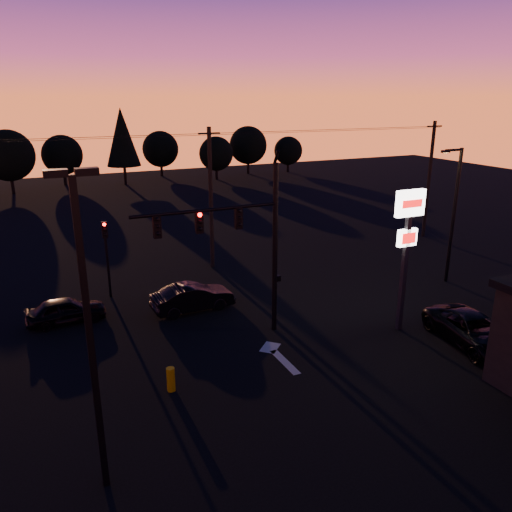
{
  "coord_description": "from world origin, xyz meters",
  "views": [
    {
      "loc": [
        -8.49,
        -15.53,
        10.77
      ],
      "look_at": [
        1.0,
        5.0,
        3.5
      ],
      "focal_mm": 35.0,
      "sensor_mm": 36.0,
      "label": 1
    }
  ],
  "objects_px": {
    "secondary_signal": "(106,248)",
    "bollard": "(171,379)",
    "pylon_sign": "(408,231)",
    "car_left": "(66,310)",
    "streetlight": "(453,210)",
    "car_mid": "(193,297)",
    "traffic_signal_mast": "(243,235)",
    "suv_parked": "(474,330)",
    "parking_lot_light": "(88,319)"
  },
  "relations": [
    {
      "from": "pylon_sign",
      "to": "bollard",
      "type": "height_order",
      "value": "pylon_sign"
    },
    {
      "from": "streetlight",
      "to": "car_mid",
      "type": "relative_size",
      "value": 1.86
    },
    {
      "from": "pylon_sign",
      "to": "streetlight",
      "type": "distance_m",
      "value": 8.0
    },
    {
      "from": "traffic_signal_mast",
      "to": "car_mid",
      "type": "distance_m",
      "value": 5.85
    },
    {
      "from": "traffic_signal_mast",
      "to": "secondary_signal",
      "type": "height_order",
      "value": "traffic_signal_mast"
    },
    {
      "from": "car_mid",
      "to": "secondary_signal",
      "type": "bearing_deg",
      "value": 42.11
    },
    {
      "from": "parking_lot_light",
      "to": "streetlight",
      "type": "distance_m",
      "value": 23.05
    },
    {
      "from": "secondary_signal",
      "to": "suv_parked",
      "type": "relative_size",
      "value": 0.86
    },
    {
      "from": "bollard",
      "to": "car_left",
      "type": "relative_size",
      "value": 0.25
    },
    {
      "from": "car_left",
      "to": "pylon_sign",
      "type": "bearing_deg",
      "value": -118.84
    },
    {
      "from": "traffic_signal_mast",
      "to": "car_left",
      "type": "bearing_deg",
      "value": 145.84
    },
    {
      "from": "bollard",
      "to": "car_left",
      "type": "distance_m",
      "value": 8.66
    },
    {
      "from": "pylon_sign",
      "to": "parking_lot_light",
      "type": "bearing_deg",
      "value": -162.77
    },
    {
      "from": "pylon_sign",
      "to": "streetlight",
      "type": "height_order",
      "value": "streetlight"
    },
    {
      "from": "pylon_sign",
      "to": "car_left",
      "type": "height_order",
      "value": "pylon_sign"
    },
    {
      "from": "bollard",
      "to": "traffic_signal_mast",
      "type": "bearing_deg",
      "value": 35.08
    },
    {
      "from": "parking_lot_light",
      "to": "streetlight",
      "type": "height_order",
      "value": "parking_lot_light"
    },
    {
      "from": "secondary_signal",
      "to": "suv_parked",
      "type": "bearing_deg",
      "value": -42.2
    },
    {
      "from": "traffic_signal_mast",
      "to": "streetlight",
      "type": "xyz_separation_m",
      "value": [
        14.01,
        1.51,
        -0.52
      ]
    },
    {
      "from": "streetlight",
      "to": "car_mid",
      "type": "height_order",
      "value": "streetlight"
    },
    {
      "from": "streetlight",
      "to": "car_left",
      "type": "xyz_separation_m",
      "value": [
        -21.43,
        3.53,
        -3.77
      ]
    },
    {
      "from": "pylon_sign",
      "to": "suv_parked",
      "type": "distance_m",
      "value": 5.36
    },
    {
      "from": "pylon_sign",
      "to": "car_left",
      "type": "relative_size",
      "value": 1.79
    },
    {
      "from": "secondary_signal",
      "to": "car_mid",
      "type": "xyz_separation_m",
      "value": [
        3.67,
        -3.64,
        -2.15
      ]
    },
    {
      "from": "pylon_sign",
      "to": "car_left",
      "type": "distance_m",
      "value": 16.9
    },
    {
      "from": "secondary_signal",
      "to": "bollard",
      "type": "relative_size",
      "value": 4.52
    },
    {
      "from": "parking_lot_light",
      "to": "suv_parked",
      "type": "distance_m",
      "value": 17.18
    },
    {
      "from": "secondary_signal",
      "to": "parking_lot_light",
      "type": "height_order",
      "value": "parking_lot_light"
    },
    {
      "from": "car_mid",
      "to": "parking_lot_light",
      "type": "bearing_deg",
      "value": 147.27
    },
    {
      "from": "traffic_signal_mast",
      "to": "car_left",
      "type": "distance_m",
      "value": 9.94
    },
    {
      "from": "secondary_signal",
      "to": "car_mid",
      "type": "bearing_deg",
      "value": -44.77
    },
    {
      "from": "streetlight",
      "to": "bollard",
      "type": "distance_m",
      "value": 19.33
    },
    {
      "from": "streetlight",
      "to": "suv_parked",
      "type": "distance_m",
      "value": 9.1
    },
    {
      "from": "car_left",
      "to": "car_mid",
      "type": "distance_m",
      "value": 6.3
    },
    {
      "from": "traffic_signal_mast",
      "to": "bollard",
      "type": "height_order",
      "value": "traffic_signal_mast"
    },
    {
      "from": "pylon_sign",
      "to": "secondary_signal",
      "type": "bearing_deg",
      "value": 140.23
    },
    {
      "from": "streetlight",
      "to": "pylon_sign",
      "type": "bearing_deg",
      "value": -149.92
    },
    {
      "from": "suv_parked",
      "to": "parking_lot_light",
      "type": "bearing_deg",
      "value": -165.5
    },
    {
      "from": "pylon_sign",
      "to": "suv_parked",
      "type": "relative_size",
      "value": 1.34
    },
    {
      "from": "streetlight",
      "to": "car_mid",
      "type": "distance_m",
      "value": 15.86
    },
    {
      "from": "car_mid",
      "to": "suv_parked",
      "type": "bearing_deg",
      "value": -134.35
    },
    {
      "from": "pylon_sign",
      "to": "car_mid",
      "type": "height_order",
      "value": "pylon_sign"
    },
    {
      "from": "traffic_signal_mast",
      "to": "pylon_sign",
      "type": "relative_size",
      "value": 1.26
    },
    {
      "from": "secondary_signal",
      "to": "bollard",
      "type": "height_order",
      "value": "secondary_signal"
    },
    {
      "from": "car_mid",
      "to": "suv_parked",
      "type": "height_order",
      "value": "car_mid"
    },
    {
      "from": "parking_lot_light",
      "to": "bollard",
      "type": "xyz_separation_m",
      "value": [
        3.04,
        3.93,
        -4.79
      ]
    },
    {
      "from": "secondary_signal",
      "to": "car_mid",
      "type": "height_order",
      "value": "secondary_signal"
    },
    {
      "from": "traffic_signal_mast",
      "to": "car_left",
      "type": "height_order",
      "value": "traffic_signal_mast"
    },
    {
      "from": "parking_lot_light",
      "to": "suv_parked",
      "type": "height_order",
      "value": "parking_lot_light"
    },
    {
      "from": "bollard",
      "to": "secondary_signal",
      "type": "bearing_deg",
      "value": 92.95
    }
  ]
}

